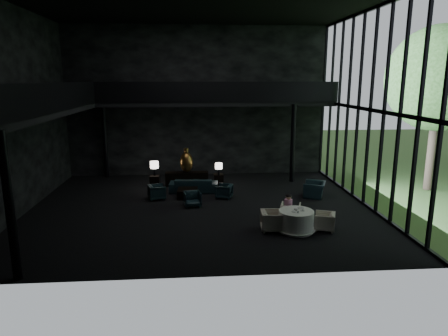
{
  "coord_description": "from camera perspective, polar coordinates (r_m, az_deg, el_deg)",
  "views": [
    {
      "loc": [
        -0.24,
        -15.87,
        5.22
      ],
      "look_at": [
        1.0,
        0.5,
        1.56
      ],
      "focal_mm": 32.0,
      "sensor_mm": 36.0,
      "label": 1
    }
  ],
  "objects": [
    {
      "name": "railing_left",
      "position": [
        16.58,
        -21.34,
        9.6
      ],
      "size": [
        0.06,
        12.0,
        1.0
      ],
      "primitive_type": "cube",
      "color": "black",
      "rests_on": "mezzanine_left"
    },
    {
      "name": "dining_chair_west",
      "position": [
        14.22,
        6.91,
        -7.34
      ],
      "size": [
        0.78,
        0.83,
        0.8
      ],
      "primitive_type": "imported",
      "rotation": [
        0.0,
        0.0,
        1.49
      ],
      "color": "#A69F8D",
      "rests_on": "floor"
    },
    {
      "name": "bronze_urn",
      "position": [
        19.91,
        -5.38,
        0.86
      ],
      "size": [
        0.65,
        0.65,
        1.21
      ],
      "color": "#AB8030",
      "rests_on": "console"
    },
    {
      "name": "side_table_right",
      "position": [
        20.22,
        -0.79,
        -1.61
      ],
      "size": [
        0.48,
        0.48,
        0.53
      ],
      "primitive_type": "cube",
      "color": "black",
      "rests_on": "floor"
    },
    {
      "name": "coffee_cup",
      "position": [
        14.18,
        11.22,
        -5.88
      ],
      "size": [
        0.08,
        0.08,
        0.05
      ],
      "primitive_type": "cylinder",
      "rotation": [
        0.0,
        0.0,
        -0.05
      ],
      "color": "white",
      "rests_on": "saucer"
    },
    {
      "name": "saucer",
      "position": [
        14.18,
        11.14,
        -6.02
      ],
      "size": [
        0.19,
        0.19,
        0.01
      ],
      "primitive_type": "cylinder",
      "rotation": [
        0.0,
        0.0,
        -0.22
      ],
      "color": "white",
      "rests_on": "dining_table"
    },
    {
      "name": "column_ne",
      "position": [
        20.75,
        9.79,
        3.47
      ],
      "size": [
        0.24,
        0.24,
        4.0
      ],
      "primitive_type": "cylinder",
      "color": "black",
      "rests_on": "floor"
    },
    {
      "name": "dining_table",
      "position": [
        14.3,
        10.24,
        -7.63
      ],
      "size": [
        1.39,
        1.39,
        0.75
      ],
      "color": "white",
      "rests_on": "floor"
    },
    {
      "name": "lounge_armchair_east",
      "position": [
        17.89,
        0.01,
        -3.36
      ],
      "size": [
        0.72,
        0.74,
        0.61
      ],
      "primitive_type": "imported",
      "rotation": [
        0.0,
        0.0,
        -1.91
      ],
      "color": "#0F2932",
      "rests_on": "floor"
    },
    {
      "name": "curtain_wall",
      "position": [
        17.47,
        20.17,
        7.82
      ],
      "size": [
        0.2,
        12.0,
        8.0
      ],
      "primitive_type": null,
      "color": "black",
      "rests_on": "ground"
    },
    {
      "name": "sofa",
      "position": [
        18.87,
        -4.35,
        -1.99
      ],
      "size": [
        2.52,
        0.89,
        0.97
      ],
      "primitive_type": "imported",
      "rotation": [
        0.0,
        0.0,
        3.07
      ],
      "color": "#1E3941",
      "rests_on": "floor"
    },
    {
      "name": "side_table_left",
      "position": [
        20.23,
        -9.87,
        -1.81
      ],
      "size": [
        0.47,
        0.47,
        0.51
      ],
      "primitive_type": "cube",
      "color": "black",
      "rests_on": "floor"
    },
    {
      "name": "plate_a",
      "position": [
        14.03,
        10.06,
        -6.16
      ],
      "size": [
        0.24,
        0.24,
        0.01
      ],
      "primitive_type": "cylinder",
      "rotation": [
        0.0,
        0.0,
        0.12
      ],
      "color": "white",
      "rests_on": "dining_table"
    },
    {
      "name": "column_sw",
      "position": [
        11.68,
        -28.3,
        -4.97
      ],
      "size": [
        0.24,
        0.24,
        4.0
      ],
      "primitive_type": "cylinder",
      "color": "black",
      "rests_on": "floor"
    },
    {
      "name": "console",
      "position": [
        20.1,
        -5.33,
        -1.53
      ],
      "size": [
        2.13,
        0.48,
        0.68
      ],
      "primitive_type": "cube",
      "color": "black",
      "rests_on": "floor"
    },
    {
      "name": "wall_front",
      "position": [
        9.95,
        -2.95,
        5.52
      ],
      "size": [
        14.0,
        0.04,
        8.0
      ],
      "primitive_type": "cube",
      "color": "black",
      "rests_on": "ground"
    },
    {
      "name": "window_armchair",
      "position": [
        18.5,
        12.81,
        -2.7
      ],
      "size": [
        1.0,
        1.19,
        0.89
      ],
      "primitive_type": "imported",
      "rotation": [
        0.0,
        0.0,
        -1.96
      ],
      "color": "black",
      "rests_on": "floor"
    },
    {
      "name": "plate_b",
      "position": [
        14.46,
        10.9,
        -5.62
      ],
      "size": [
        0.3,
        0.3,
        0.02
      ],
      "primitive_type": "cylinder",
      "rotation": [
        0.0,
        0.0,
        0.42
      ],
      "color": "white",
      "rests_on": "dining_table"
    },
    {
      "name": "floor",
      "position": [
        16.71,
        -3.32,
        -5.64
      ],
      "size": [
        14.0,
        12.0,
        0.02
      ],
      "primitive_type": "cube",
      "color": "black",
      "rests_on": "ground"
    },
    {
      "name": "lounge_armchair_south",
      "position": [
        16.8,
        -4.54,
        -4.45
      ],
      "size": [
        0.69,
        0.66,
        0.62
      ],
      "primitive_type": "imported",
      "rotation": [
        0.0,
        0.0,
        0.16
      ],
      "color": "black",
      "rests_on": "floor"
    },
    {
      "name": "tree_near",
      "position": [
        21.11,
        28.41,
        11.15
      ],
      "size": [
        4.8,
        4.8,
        7.65
      ],
      "color": "#382D23",
      "rests_on": "garden_ground"
    },
    {
      "name": "mezzanine_back",
      "position": [
        20.94,
        -0.95,
        9.24
      ],
      "size": [
        12.0,
        2.0,
        0.25
      ],
      "primitive_type": "cube",
      "color": "black",
      "rests_on": "wall_back"
    },
    {
      "name": "dining_chair_north",
      "position": [
        15.3,
        9.46,
        -6.18
      ],
      "size": [
        0.84,
        0.81,
        0.69
      ],
      "primitive_type": "imported",
      "rotation": [
        0.0,
        0.0,
        2.82
      ],
      "color": "#B9B19F",
      "rests_on": "floor"
    },
    {
      "name": "child",
      "position": [
        15.04,
        9.17,
        -4.83
      ],
      "size": [
        0.29,
        0.29,
        0.63
      ],
      "rotation": [
        0.0,
        0.0,
        3.14
      ],
      "color": "pink",
      "rests_on": "dining_chair_north"
    },
    {
      "name": "cereal_bowl",
      "position": [
        14.2,
        10.24,
        -5.82
      ],
      "size": [
        0.15,
        0.15,
        0.08
      ],
      "primitive_type": "ellipsoid",
      "color": "white",
      "rests_on": "dining_table"
    },
    {
      "name": "coffee_table",
      "position": [
        18.07,
        -5.22,
        -3.61
      ],
      "size": [
        0.93,
        0.93,
        0.4
      ],
      "primitive_type": "cube",
      "rotation": [
        0.0,
        0.0,
        -0.04
      ],
      "color": "black",
      "rests_on": "floor"
    },
    {
      "name": "cream_pot",
      "position": [
        13.91,
        10.54,
        -6.23
      ],
      "size": [
        0.07,
        0.07,
        0.07
      ],
      "primitive_type": "cylinder",
      "rotation": [
        0.0,
        0.0,
        -0.2
      ],
      "color": "#99999E",
      "rests_on": "dining_table"
    },
    {
      "name": "table_lamp_right",
      "position": [
        19.89,
        -0.76,
        0.22
      ],
      "size": [
        0.36,
        0.36,
        0.61
      ],
      "color": "black",
      "rests_on": "side_table_right"
    },
    {
      "name": "railing_back",
      "position": [
        19.92,
        -0.79,
        10.8
      ],
      "size": [
        12.0,
        0.06,
        1.0
      ],
      "primitive_type": "cube",
      "color": "black",
      "rests_on": "mezzanine_back"
    },
    {
      "name": "column_nw",
      "position": [
        22.32,
        -16.64,
        3.76
      ],
      "size": [
        0.24,
        0.24,
        4.0
      ],
      "primitive_type": "cylinder",
      "color": "black",
      "rests_on": "floor"
    },
    {
      "name": "wall_left",
      "position": [
        17.29,
        -27.57,
        7.13
      ],
      "size": [
        0.04,
        12.0,
        8.0
      ],
      "primitive_type": "cube",
      "color": "black",
      "rests_on": "ground"
    },
    {
      "name": "dining_chair_east",
      "position": [
        14.63,
        14.17,
        -7.41
      ],
      "size": [
        0.75,
        0.78,
        0.63
      ],
      "primitive_type": "imported",
      "rotation": [
        0.0,
        0.0,
        -1.93
      ],
      "color": "#B2AA9E",
      "rests_on": "floor"
    },
    {
      "name": "wall_back",
      "position": [
        21.91,
        -3.76,
        9.36
      ],
      "size": [
        14.0,
        0.04,
        8.0
      ],
      "primitive_type": "cube",
      "color": "black",
      "rests_on": "ground"
    },
    {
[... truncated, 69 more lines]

